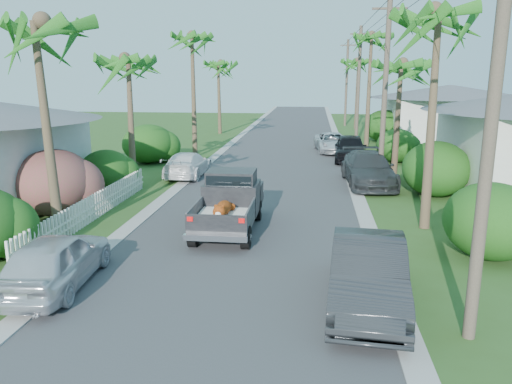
# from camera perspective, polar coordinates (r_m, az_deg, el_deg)

# --- Properties ---
(ground) EXTENTS (120.00, 120.00, 0.00)m
(ground) POSITION_cam_1_polar(r_m,az_deg,el_deg) (13.36, -3.65, -10.64)
(ground) COLOR #32531F
(ground) RESTS_ON ground
(road) EXTENTS (8.00, 100.00, 0.02)m
(road) POSITION_cam_1_polar(r_m,az_deg,el_deg) (37.47, 3.10, 4.97)
(road) COLOR #38383A
(road) RESTS_ON ground
(curb_left) EXTENTS (0.60, 100.00, 0.06)m
(curb_left) POSITION_cam_1_polar(r_m,az_deg,el_deg) (37.97, -3.41, 5.11)
(curb_left) COLOR #A5A39E
(curb_left) RESTS_ON ground
(curb_right) EXTENTS (0.60, 100.00, 0.06)m
(curb_right) POSITION_cam_1_polar(r_m,az_deg,el_deg) (37.46, 9.70, 4.83)
(curb_right) COLOR #A5A39E
(curb_right) RESTS_ON ground
(pickup_truck) EXTENTS (1.98, 5.12, 2.06)m
(pickup_truck) POSITION_cam_1_polar(r_m,az_deg,el_deg) (17.91, -2.92, -0.96)
(pickup_truck) COLOR black
(pickup_truck) RESTS_ON ground
(parked_car_rn) EXTENTS (2.10, 5.02, 1.61)m
(parked_car_rn) POSITION_cam_1_polar(r_m,az_deg,el_deg) (12.26, 12.67, -9.11)
(parked_car_rn) COLOR #282A2D
(parked_car_rn) RESTS_ON ground
(parked_car_rm) EXTENTS (2.64, 5.72, 1.62)m
(parked_car_rm) POSITION_cam_1_polar(r_m,az_deg,el_deg) (25.52, 12.71, 2.56)
(parked_car_rm) COLOR #303336
(parked_car_rm) RESTS_ON ground
(parked_car_rf) EXTENTS (2.17, 4.95, 1.66)m
(parked_car_rf) POSITION_cam_1_polar(r_m,az_deg,el_deg) (32.49, 10.72, 4.94)
(parked_car_rf) COLOR black
(parked_car_rf) RESTS_ON ground
(parked_car_rd) EXTENTS (2.76, 5.07, 1.35)m
(parked_car_rd) POSITION_cam_1_polar(r_m,az_deg,el_deg) (36.11, 8.73, 5.59)
(parked_car_rd) COLOR silver
(parked_car_rd) RESTS_ON ground
(parked_car_ln) EXTENTS (2.03, 4.40, 1.46)m
(parked_car_ln) POSITION_cam_1_polar(r_m,az_deg,el_deg) (13.98, -21.92, -7.29)
(parked_car_ln) COLOR silver
(parked_car_ln) RESTS_ON ground
(parked_car_lf) EXTENTS (1.94, 4.60, 1.33)m
(parked_car_lf) POSITION_cam_1_polar(r_m,az_deg,el_deg) (27.22, -7.81, 3.11)
(parked_car_lf) COLOR white
(parked_car_lf) RESTS_ON ground
(palm_l_a) EXTENTS (4.40, 4.40, 8.20)m
(palm_l_a) POSITION_cam_1_polar(r_m,az_deg,el_deg) (17.28, -23.78, 17.26)
(palm_l_a) COLOR brown
(palm_l_a) RESTS_ON ground
(palm_l_b) EXTENTS (4.40, 4.40, 7.40)m
(palm_l_b) POSITION_cam_1_polar(r_m,az_deg,el_deg) (25.66, -14.50, 14.52)
(palm_l_b) COLOR brown
(palm_l_b) RESTS_ON ground
(palm_l_c) EXTENTS (4.40, 4.40, 9.20)m
(palm_l_c) POSITION_cam_1_polar(r_m,az_deg,el_deg) (35.08, -7.35, 17.26)
(palm_l_c) COLOR brown
(palm_l_c) RESTS_ON ground
(palm_l_d) EXTENTS (4.40, 4.40, 7.70)m
(palm_l_d) POSITION_cam_1_polar(r_m,az_deg,el_deg) (46.84, -4.31, 14.50)
(palm_l_d) COLOR brown
(palm_l_d) RESTS_ON ground
(palm_r_a) EXTENTS (4.40, 4.40, 8.70)m
(palm_r_a) POSITION_cam_1_polar(r_m,az_deg,el_deg) (18.58, 20.31, 18.72)
(palm_r_a) COLOR brown
(palm_r_a) RESTS_ON ground
(palm_r_b) EXTENTS (4.40, 4.40, 7.20)m
(palm_r_b) POSITION_cam_1_polar(r_m,az_deg,el_deg) (27.37, 16.25, 13.90)
(palm_r_b) COLOR brown
(palm_r_b) RESTS_ON ground
(palm_r_c) EXTENTS (4.40, 4.40, 9.40)m
(palm_r_c) POSITION_cam_1_polar(r_m,az_deg,el_deg) (38.31, 13.08, 16.99)
(palm_r_c) COLOR brown
(palm_r_c) RESTS_ON ground
(palm_r_d) EXTENTS (4.40, 4.40, 8.00)m
(palm_r_d) POSITION_cam_1_polar(r_m,az_deg,el_deg) (52.20, 11.63, 14.47)
(palm_r_d) COLOR brown
(palm_r_d) RESTS_ON ground
(shrub_l_b) EXTENTS (3.00, 3.30, 2.60)m
(shrub_l_b) POSITION_cam_1_polar(r_m,az_deg,el_deg) (21.02, -22.08, 1.02)
(shrub_l_b) COLOR #BA1A53
(shrub_l_b) RESTS_ON ground
(shrub_l_c) EXTENTS (2.40, 2.64, 2.00)m
(shrub_l_c) POSITION_cam_1_polar(r_m,az_deg,el_deg) (24.43, -16.78, 2.31)
(shrub_l_c) COLOR #153F12
(shrub_l_c) RESTS_ON ground
(shrub_l_d) EXTENTS (3.20, 3.52, 2.40)m
(shrub_l_d) POSITION_cam_1_polar(r_m,az_deg,el_deg) (31.98, -12.20, 5.41)
(shrub_l_d) COLOR #153F12
(shrub_l_d) RESTS_ON ground
(shrub_r_a) EXTENTS (2.80, 3.08, 2.30)m
(shrub_r_a) POSITION_cam_1_polar(r_m,az_deg,el_deg) (16.51, 25.35, -2.99)
(shrub_r_a) COLOR #153F12
(shrub_r_a) RESTS_ON ground
(shrub_r_b) EXTENTS (3.00, 3.30, 2.50)m
(shrub_r_b) POSITION_cam_1_polar(r_m,az_deg,el_deg) (24.04, 19.88, 2.52)
(shrub_r_b) COLOR #153F12
(shrub_r_b) RESTS_ON ground
(shrub_r_c) EXTENTS (2.60, 2.86, 2.10)m
(shrub_r_c) POSITION_cam_1_polar(r_m,az_deg,el_deg) (32.74, 15.84, 5.12)
(shrub_r_c) COLOR #153F12
(shrub_r_c) RESTS_ON ground
(shrub_r_d) EXTENTS (3.20, 3.52, 2.60)m
(shrub_r_d) POSITION_cam_1_polar(r_m,az_deg,el_deg) (42.61, 14.44, 7.33)
(shrub_r_d) COLOR #153F12
(shrub_r_d) RESTS_ON ground
(picket_fence) EXTENTS (0.10, 11.00, 1.00)m
(picket_fence) POSITION_cam_1_polar(r_m,az_deg,el_deg) (19.96, -18.01, -1.63)
(picket_fence) COLOR white
(picket_fence) RESTS_ON ground
(house_right_far) EXTENTS (9.00, 8.00, 4.60)m
(house_right_far) POSITION_cam_1_polar(r_m,az_deg,el_deg) (43.50, 21.10, 8.06)
(house_right_far) COLOR silver
(house_right_far) RESTS_ON ground
(utility_pole_a) EXTENTS (1.60, 0.26, 9.00)m
(utility_pole_a) POSITION_cam_1_polar(r_m,az_deg,el_deg) (10.60, 25.36, 7.63)
(utility_pole_a) COLOR brown
(utility_pole_a) RESTS_ON ground
(utility_pole_b) EXTENTS (1.60, 0.26, 9.00)m
(utility_pole_b) POSITION_cam_1_polar(r_m,az_deg,el_deg) (25.25, 14.51, 11.03)
(utility_pole_b) COLOR brown
(utility_pole_b) RESTS_ON ground
(utility_pole_c) EXTENTS (1.60, 0.26, 9.00)m
(utility_pole_c) POSITION_cam_1_polar(r_m,az_deg,el_deg) (40.16, 11.63, 11.86)
(utility_pole_c) COLOR brown
(utility_pole_c) RESTS_ON ground
(utility_pole_d) EXTENTS (1.60, 0.26, 9.00)m
(utility_pole_d) POSITION_cam_1_polar(r_m,az_deg,el_deg) (55.12, 10.31, 12.23)
(utility_pole_d) COLOR brown
(utility_pole_d) RESTS_ON ground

